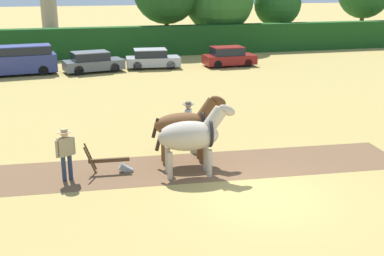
{
  "coord_description": "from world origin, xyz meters",
  "views": [
    {
      "loc": [
        -5.39,
        -12.21,
        6.17
      ],
      "look_at": [
        -1.16,
        3.81,
        1.1
      ],
      "focal_mm": 45.0,
      "sensor_mm": 36.0,
      "label": 1
    }
  ],
  "objects_px": {
    "draft_horse_lead_left": "(192,135)",
    "parked_van": "(17,60)",
    "farmer_beside_team": "(188,120)",
    "plow": "(113,164)",
    "tree_center_right": "(278,4)",
    "farmer_at_plow": "(66,150)",
    "parked_car_center": "(229,57)",
    "parked_car_center_left": "(152,59)",
    "parked_car_left": "(93,62)",
    "draft_horse_lead_right": "(186,124)"
  },
  "relations": [
    {
      "from": "draft_horse_lead_left",
      "to": "parked_van",
      "type": "bearing_deg",
      "value": 113.65
    },
    {
      "from": "farmer_beside_team",
      "to": "plow",
      "type": "bearing_deg",
      "value": -123.49
    },
    {
      "from": "tree_center_right",
      "to": "farmer_at_plow",
      "type": "height_order",
      "value": "tree_center_right"
    },
    {
      "from": "farmer_at_plow",
      "to": "parked_car_center",
      "type": "xyz_separation_m",
      "value": [
        12.15,
        19.41,
        -0.32
      ]
    },
    {
      "from": "draft_horse_lead_left",
      "to": "plow",
      "type": "height_order",
      "value": "draft_horse_lead_left"
    },
    {
      "from": "parked_car_center_left",
      "to": "parked_car_center",
      "type": "height_order",
      "value": "parked_car_center"
    },
    {
      "from": "parked_van",
      "to": "plow",
      "type": "bearing_deg",
      "value": -84.02
    },
    {
      "from": "parked_van",
      "to": "farmer_beside_team",
      "type": "bearing_deg",
      "value": -73.29
    },
    {
      "from": "tree_center_right",
      "to": "farmer_at_plow",
      "type": "xyz_separation_m",
      "value": [
        -20.62,
        -29.64,
        -3.05
      ]
    },
    {
      "from": "draft_horse_lead_left",
      "to": "parked_car_left",
      "type": "height_order",
      "value": "draft_horse_lead_left"
    },
    {
      "from": "farmer_at_plow",
      "to": "parked_van",
      "type": "distance_m",
      "value": 19.9
    },
    {
      "from": "plow",
      "to": "parked_car_center_left",
      "type": "height_order",
      "value": "parked_car_center_left"
    },
    {
      "from": "plow",
      "to": "farmer_beside_team",
      "type": "height_order",
      "value": "farmer_beside_team"
    },
    {
      "from": "tree_center_right",
      "to": "plow",
      "type": "distance_m",
      "value": 35.24
    },
    {
      "from": "draft_horse_lead_right",
      "to": "farmer_beside_team",
      "type": "relative_size",
      "value": 1.54
    },
    {
      "from": "parked_van",
      "to": "parked_car_center",
      "type": "xyz_separation_m",
      "value": [
        15.12,
        -0.27,
        -0.32
      ]
    },
    {
      "from": "plow",
      "to": "parked_car_left",
      "type": "distance_m",
      "value": 19.24
    },
    {
      "from": "parked_car_center",
      "to": "draft_horse_lead_left",
      "type": "bearing_deg",
      "value": -113.49
    },
    {
      "from": "parked_car_left",
      "to": "parked_car_center",
      "type": "xyz_separation_m",
      "value": [
        10.1,
        -0.1,
        0.0
      ]
    },
    {
      "from": "plow",
      "to": "parked_car_center",
      "type": "relative_size",
      "value": 0.41
    },
    {
      "from": "parked_car_center_left",
      "to": "tree_center_right",
      "type": "bearing_deg",
      "value": 39.04
    },
    {
      "from": "draft_horse_lead_left",
      "to": "parked_van",
      "type": "relative_size",
      "value": 0.52
    },
    {
      "from": "farmer_beside_team",
      "to": "tree_center_right",
      "type": "bearing_deg",
      "value": 82.78
    },
    {
      "from": "draft_horse_lead_right",
      "to": "farmer_beside_team",
      "type": "height_order",
      "value": "draft_horse_lead_right"
    },
    {
      "from": "plow",
      "to": "farmer_at_plow",
      "type": "height_order",
      "value": "farmer_at_plow"
    },
    {
      "from": "farmer_at_plow",
      "to": "farmer_beside_team",
      "type": "height_order",
      "value": "farmer_beside_team"
    },
    {
      "from": "draft_horse_lead_left",
      "to": "parked_van",
      "type": "height_order",
      "value": "draft_horse_lead_left"
    },
    {
      "from": "draft_horse_lead_right",
      "to": "farmer_beside_team",
      "type": "xyz_separation_m",
      "value": [
        0.52,
        1.67,
        -0.34
      ]
    },
    {
      "from": "farmer_beside_team",
      "to": "parked_car_center",
      "type": "distance_m",
      "value": 18.65
    },
    {
      "from": "draft_horse_lead_right",
      "to": "parked_car_center",
      "type": "xyz_separation_m",
      "value": [
        8.04,
        18.74,
        -0.68
      ]
    },
    {
      "from": "draft_horse_lead_right",
      "to": "plow",
      "type": "distance_m",
      "value": 2.85
    },
    {
      "from": "farmer_at_plow",
      "to": "parked_car_left",
      "type": "bearing_deg",
      "value": 147.56
    },
    {
      "from": "parked_car_left",
      "to": "parked_car_center",
      "type": "bearing_deg",
      "value": -11.71
    },
    {
      "from": "draft_horse_lead_right",
      "to": "farmer_at_plow",
      "type": "xyz_separation_m",
      "value": [
        -4.11,
        -0.67,
        -0.35
      ]
    },
    {
      "from": "plow",
      "to": "parked_car_center_left",
      "type": "distance_m",
      "value": 20.34
    },
    {
      "from": "plow",
      "to": "parked_van",
      "type": "bearing_deg",
      "value": 107.55
    },
    {
      "from": "draft_horse_lead_right",
      "to": "parked_van",
      "type": "relative_size",
      "value": 0.51
    },
    {
      "from": "farmer_at_plow",
      "to": "draft_horse_lead_left",
      "type": "bearing_deg",
      "value": 56.02
    },
    {
      "from": "draft_horse_lead_left",
      "to": "parked_car_center_left",
      "type": "bearing_deg",
      "value": 87.96
    },
    {
      "from": "tree_center_right",
      "to": "parked_car_center",
      "type": "height_order",
      "value": "tree_center_right"
    },
    {
      "from": "draft_horse_lead_right",
      "to": "parked_car_center",
      "type": "relative_size",
      "value": 0.69
    },
    {
      "from": "tree_center_right",
      "to": "plow",
      "type": "bearing_deg",
      "value": -123.07
    },
    {
      "from": "draft_horse_lead_left",
      "to": "parked_car_left",
      "type": "relative_size",
      "value": 0.62
    },
    {
      "from": "parked_car_left",
      "to": "parked_car_center",
      "type": "distance_m",
      "value": 10.1
    },
    {
      "from": "draft_horse_lead_left",
      "to": "parked_car_center_left",
      "type": "xyz_separation_m",
      "value": [
        2.39,
        20.54,
        -0.68
      ]
    },
    {
      "from": "tree_center_right",
      "to": "parked_car_center_left",
      "type": "relative_size",
      "value": 1.58
    },
    {
      "from": "draft_horse_lead_right",
      "to": "parked_car_center_left",
      "type": "bearing_deg",
      "value": 87.85
    },
    {
      "from": "draft_horse_lead_right",
      "to": "farmer_at_plow",
      "type": "relative_size",
      "value": 1.55
    },
    {
      "from": "tree_center_right",
      "to": "draft_horse_lead_right",
      "type": "relative_size",
      "value": 2.36
    },
    {
      "from": "draft_horse_lead_right",
      "to": "parked_car_left",
      "type": "bearing_deg",
      "value": 100.85
    }
  ]
}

